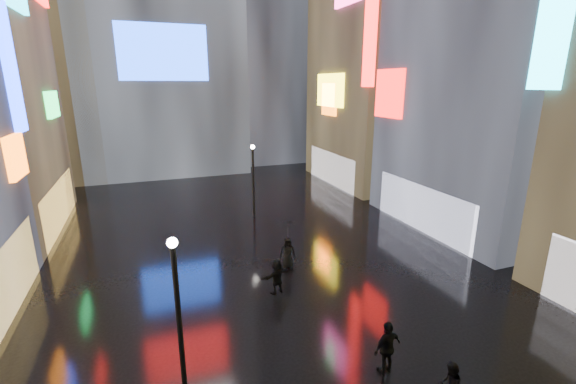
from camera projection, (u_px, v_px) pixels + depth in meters
ground at (244, 236)px, 24.24m from camera, size 140.00×140.00×0.00m
building_right_far at (384, 29)px, 34.79m from camera, size 10.28×12.00×28.00m
tower_flank_right at (260, 16)px, 46.08m from camera, size 12.00×12.00×34.00m
tower_flank_left at (36, 42)px, 35.87m from camera, size 10.00×10.00×26.00m
lamp_near at (178, 310)px, 11.13m from camera, size 0.30×0.30×5.20m
lamp_far at (253, 177)px, 26.99m from camera, size 0.30×0.30×5.20m
pedestrian_3 at (387, 347)px, 12.58m from camera, size 1.18×0.68×1.88m
pedestrian_4 at (288, 253)px, 19.85m from camera, size 0.95×0.77×1.67m
pedestrian_5 at (277, 277)px, 17.46m from camera, size 1.58×0.94×1.63m
umbrella_2 at (288, 229)px, 19.50m from camera, size 1.19×1.21×0.93m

